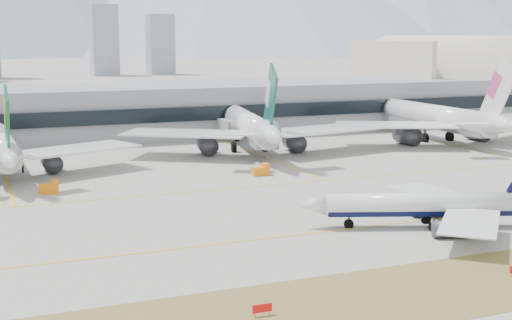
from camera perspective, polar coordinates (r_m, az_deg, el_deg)
name	(u,v)px	position (r m, az deg, el deg)	size (l,w,h in m)	color
ground	(256,230)	(109.23, 0.00, -5.61)	(3000.00, 3000.00, 0.00)	#99968F
taxiing_airliner	(435,205)	(113.39, 14.12, -3.54)	(40.86, 34.59, 14.28)	white
widebody_eva	(3,149)	(161.53, -19.60, 0.84)	(58.43, 56.93, 20.82)	white
widebody_cathay	(250,128)	(181.97, -0.46, 2.60)	(65.79, 65.25, 23.87)	white
widebody_china_air	(440,119)	(206.96, 14.54, 3.19)	(68.42, 66.86, 24.39)	white
terminal	(109,111)	(217.06, -11.65, 3.86)	(280.00, 43.10, 15.00)	gray
hangar	(481,110)	(304.54, 17.53, 3.84)	(91.00, 60.00, 60.00)	beige
hold_sign_left	(262,308)	(76.31, 0.49, -11.79)	(2.20, 0.15, 1.35)	red
gse_c	(261,171)	(151.81, 0.41, -0.85)	(3.55, 2.00, 2.60)	orange
gse_b	(49,188)	(139.77, -16.21, -2.16)	(3.55, 2.00, 2.60)	orange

